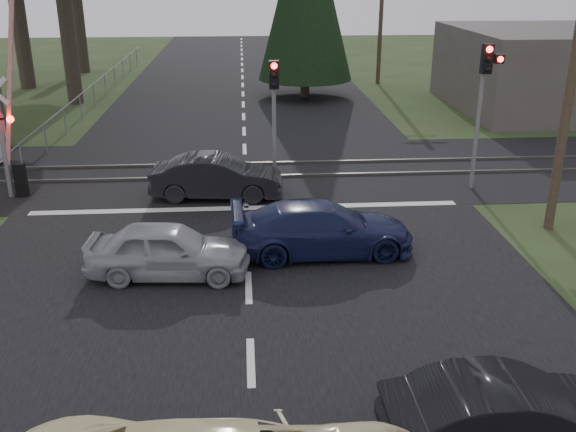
{
  "coord_description": "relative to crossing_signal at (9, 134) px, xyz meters",
  "views": [
    {
      "loc": [
        -0.03,
        -10.18,
        6.91
      ],
      "look_at": [
        0.99,
        4.14,
        1.3
      ],
      "focal_mm": 40.0,
      "sensor_mm": 36.0,
      "label": 1
    }
  ],
  "objects": [
    {
      "name": "traffic_signal_center",
      "position": [
        8.27,
        0.89,
        0.75
      ],
      "size": [
        0.32,
        0.48,
        4.1
      ],
      "color": "slate",
      "rests_on": "ground"
    },
    {
      "name": "dark_hatchback",
      "position": [
        11.12,
        -12.4,
        -1.42
      ],
      "size": [
        3.85,
        1.37,
        1.27
      ],
      "primitive_type": "imported",
      "rotation": [
        0.0,
        0.0,
        1.58
      ],
      "color": "black",
      "rests_on": "ground"
    },
    {
      "name": "crossing_signal",
      "position": [
        0.0,
        0.0,
        0.0
      ],
      "size": [
        1.62,
        0.38,
        6.96
      ],
      "color": "slate",
      "rests_on": "ground"
    },
    {
      "name": "rail_near",
      "position": [
        7.27,
        1.41,
        -2.01
      ],
      "size": [
        120.0,
        0.12,
        0.1
      ],
      "primitive_type": "cube",
      "color": "#59544C",
      "rests_on": "ground"
    },
    {
      "name": "road",
      "position": [
        7.27,
        0.21,
        -2.05
      ],
      "size": [
        14.0,
        100.0,
        0.01
      ],
      "primitive_type": "cube",
      "color": "black",
      "rests_on": "ground"
    },
    {
      "name": "rail_far",
      "position": [
        7.27,
        3.01,
        -2.01
      ],
      "size": [
        120.0,
        0.12,
        0.1
      ],
      "primitive_type": "cube",
      "color": "#59544C",
      "rests_on": "ground"
    },
    {
      "name": "silver_car",
      "position": [
        5.41,
        -6.01,
        -1.4
      ],
      "size": [
        3.95,
        1.82,
        1.31
      ],
      "primitive_type": "imported",
      "rotation": [
        0.0,
        0.0,
        1.5
      ],
      "color": "#989BA0",
      "rests_on": "ground"
    },
    {
      "name": "stop_line",
      "position": [
        7.27,
        -1.59,
        -2.05
      ],
      "size": [
        13.0,
        0.35,
        0.0
      ],
      "primitive_type": "cube",
      "color": "silver",
      "rests_on": "ground"
    },
    {
      "name": "blue_sedan",
      "position": [
        9.19,
        -4.99,
        -1.39
      ],
      "size": [
        4.7,
        2.05,
        1.34
      ],
      "primitive_type": "imported",
      "rotation": [
        0.0,
        0.0,
        1.61
      ],
      "color": "#161C43",
      "rests_on": "ground"
    },
    {
      "name": "dark_car_far",
      "position": [
        6.37,
        -0.53,
        -1.38
      ],
      "size": [
        4.23,
        1.76,
        1.36
      ],
      "primitive_type": "imported",
      "rotation": [
        0.0,
        0.0,
        1.49
      ],
      "color": "black",
      "rests_on": "ground"
    },
    {
      "name": "fence_left",
      "position": [
        -0.53,
        12.71,
        -2.06
      ],
      "size": [
        0.1,
        36.0,
        1.2
      ],
      "primitive_type": null,
      "color": "slate",
      "rests_on": "ground"
    },
    {
      "name": "ground",
      "position": [
        7.27,
        -9.79,
        -2.06
      ],
      "size": [
        120.0,
        120.0,
        0.0
      ],
      "primitive_type": "plane",
      "color": "#2B3618",
      "rests_on": "ground"
    },
    {
      "name": "rail_corridor",
      "position": [
        7.27,
        2.21,
        -2.05
      ],
      "size": [
        120.0,
        8.0,
        0.01
      ],
      "primitive_type": "cube",
      "color": "black",
      "rests_on": "ground"
    },
    {
      "name": "traffic_signal_right",
      "position": [
        14.82,
        -0.31,
        1.26
      ],
      "size": [
        0.68,
        0.48,
        4.7
      ],
      "color": "slate",
      "rests_on": "ground"
    },
    {
      "name": "utility_pole_near",
      "position": [
        15.77,
        -3.79,
        2.67
      ],
      "size": [
        1.8,
        0.26,
        9.0
      ],
      "color": "#4C3D2D",
      "rests_on": "ground"
    },
    {
      "name": "utility_pole_mid",
      "position": [
        15.77,
        20.21,
        2.67
      ],
      "size": [
        1.8,
        0.26,
        9.0
      ],
      "color": "#4C3D2D",
      "rests_on": "ground"
    }
  ]
}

